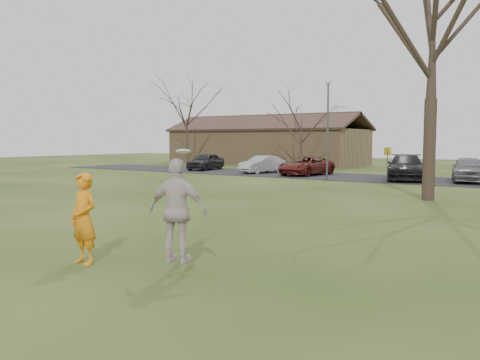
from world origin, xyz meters
The scene contains 13 objects.
ground centered at (0.00, 0.00, 0.00)m, with size 120.00×120.00×0.00m, color #1E380F.
parking_strip centered at (0.00, 25.00, 0.02)m, with size 62.00×6.50×0.04m, color black.
player_defender centered at (-1.10, -0.01, 0.93)m, with size 0.68×0.45×1.86m, color orange.
car_0 centered at (-18.08, 25.38, 0.73)m, with size 1.63×4.06×1.38m, color black.
car_1 centered at (-12.37, 24.93, 0.68)m, with size 1.35×3.87×1.28m, color #A3A2A8.
car_2 centered at (-8.61, 24.75, 0.70)m, with size 2.19×4.76×1.32m, color #581914.
car_3 centered at (-1.66, 24.60, 0.82)m, with size 2.20×5.41×1.57m, color black.
car_4 centered at (1.82, 25.10, 0.80)m, with size 1.79×4.45×1.52m, color slate.
catching_play centered at (1.03, 0.45, 1.22)m, with size 1.24×0.81×2.14m.
building centered at (-20.00, 38.00, 1.93)m, with size 20.60×8.50×5.14m.
lamp_post centered at (-6.00, 22.50, 3.97)m, with size 0.34×0.34×6.27m.
sign_yellow centered at (-2.00, 22.00, 1.45)m, with size 0.35×0.35×2.08m.
big_tree centered at (2.00, 15.00, 7.00)m, with size 9.00×9.00×14.00m, color #352821, non-canonical shape.
Camera 1 is at (7.15, -6.43, 2.54)m, focal length 37.07 mm.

